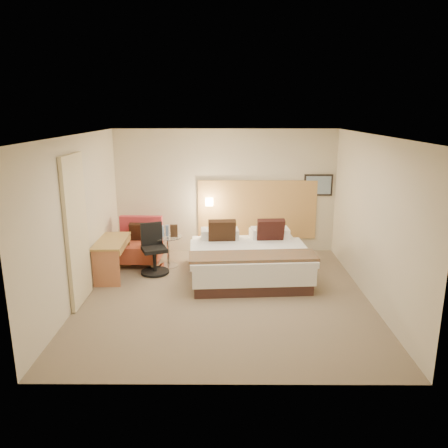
{
  "coord_description": "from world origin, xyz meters",
  "views": [
    {
      "loc": [
        0.02,
        -6.91,
        3.08
      ],
      "look_at": [
        -0.02,
        0.71,
        1.08
      ],
      "focal_mm": 35.0,
      "sensor_mm": 36.0,
      "label": 1
    }
  ],
  "objects_px": {
    "lounge_chair": "(139,245)",
    "desk": "(113,248)",
    "desk_chair": "(154,253)",
    "side_table": "(168,250)",
    "bed": "(248,259)"
  },
  "relations": [
    {
      "from": "bed",
      "to": "desk",
      "type": "xyz_separation_m",
      "value": [
        -2.54,
        -0.03,
        0.22
      ]
    },
    {
      "from": "side_table",
      "to": "lounge_chair",
      "type": "bearing_deg",
      "value": 161.31
    },
    {
      "from": "lounge_chair",
      "to": "desk",
      "type": "xyz_separation_m",
      "value": [
        -0.34,
        -0.76,
        0.19
      ]
    },
    {
      "from": "desk",
      "to": "desk_chair",
      "type": "bearing_deg",
      "value": 14.24
    },
    {
      "from": "lounge_chair",
      "to": "desk",
      "type": "height_order",
      "value": "lounge_chair"
    },
    {
      "from": "bed",
      "to": "desk",
      "type": "distance_m",
      "value": 2.55
    },
    {
      "from": "bed",
      "to": "side_table",
      "type": "height_order",
      "value": "bed"
    },
    {
      "from": "lounge_chair",
      "to": "desk_chair",
      "type": "relative_size",
      "value": 0.97
    },
    {
      "from": "lounge_chair",
      "to": "desk_chair",
      "type": "distance_m",
      "value": 0.7
    },
    {
      "from": "lounge_chair",
      "to": "side_table",
      "type": "relative_size",
      "value": 1.47
    },
    {
      "from": "bed",
      "to": "side_table",
      "type": "relative_size",
      "value": 3.59
    },
    {
      "from": "bed",
      "to": "desk",
      "type": "relative_size",
      "value": 1.97
    },
    {
      "from": "lounge_chair",
      "to": "desk",
      "type": "distance_m",
      "value": 0.85
    },
    {
      "from": "lounge_chair",
      "to": "side_table",
      "type": "distance_m",
      "value": 0.66
    },
    {
      "from": "desk",
      "to": "side_table",
      "type": "bearing_deg",
      "value": 29.79
    }
  ]
}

